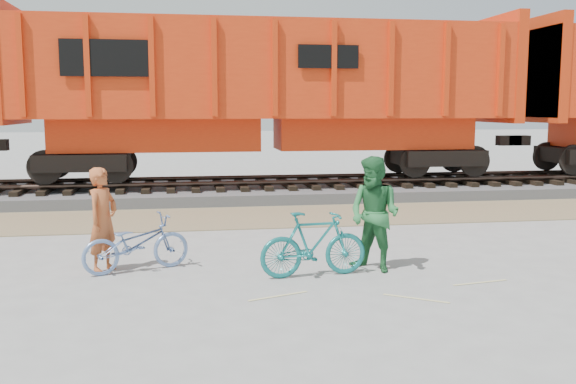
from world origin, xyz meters
The scene contains 9 objects.
ground centered at (0.00, 0.00, 0.00)m, with size 120.00×120.00×0.00m, color #9E9E99.
gravel_strip centered at (0.00, 5.50, 0.01)m, with size 120.00×3.00×0.02m, color #967E5D.
ballast_bed centered at (0.00, 9.00, 0.15)m, with size 120.00×4.00×0.30m, color slate.
track centered at (0.00, 9.00, 0.47)m, with size 120.00×2.60×0.24m.
hopper_car_center centered at (0.11, 9.00, 3.01)m, with size 14.00×3.13×4.65m.
bicycle_blue centered at (-2.98, 0.89, 0.44)m, with size 0.58×1.68×0.88m, color #6986BB.
bicycle_teal centered at (-0.32, 0.14, 0.50)m, with size 0.47×1.65×0.99m, color #177272.
person_solo centered at (-3.48, 0.99, 0.81)m, with size 0.59×0.39×1.62m, color #BA582C.
person_man centered at (0.68, 0.34, 0.89)m, with size 0.87×0.68×1.79m, color #276B37.
Camera 1 is at (-2.20, -9.11, 2.54)m, focal length 40.00 mm.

